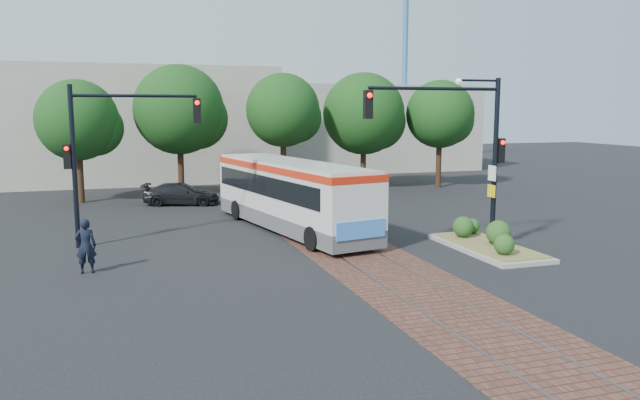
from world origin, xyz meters
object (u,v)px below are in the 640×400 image
Objects in this scene: signal_pole_main at (466,136)px; traffic_island at (487,240)px; city_bus at (290,192)px; signal_pole_left at (106,143)px; parked_car at (181,194)px; officer at (86,246)px.

traffic_island is at bearing -5.36° from signal_pole_main.
signal_pole_left is at bearing 175.72° from city_bus.
signal_pole_main reaches higher than parked_car.
parked_car is at bearing 121.22° from signal_pole_main.
officer is (-7.96, -4.84, -0.77)m from city_bus.
signal_pole_left is at bearing -97.35° from officer.
signal_pole_left is (-13.19, 4.89, 3.54)m from traffic_island.
officer is 14.13m from parked_car.
officer is at bearing -99.58° from signal_pole_left.
city_bus is 1.87× the size of signal_pole_left.
officer is at bearing 176.15° from traffic_island.
officer is 0.43× the size of parked_car.
parked_car reaches higher than traffic_island.
city_bus is at bearing -146.48° from officer.
officer is at bearing -159.83° from city_bus.
signal_pole_main reaches higher than officer.
city_bus is 9.34m from officer.
parked_car is (4.21, 13.49, -0.29)m from officer.
signal_pole_left is (-12.23, 4.80, -0.29)m from signal_pole_main.
city_bus is at bearing 131.02° from signal_pole_main.
signal_pole_main is 1.49× the size of parked_car.
city_bus is 9.49m from parked_car.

